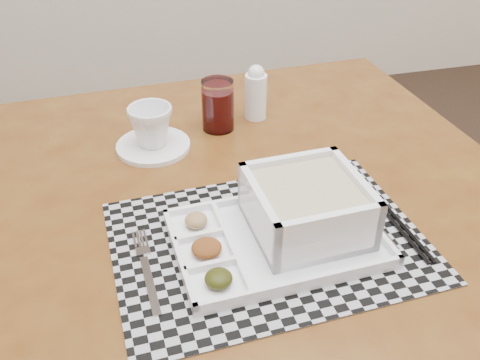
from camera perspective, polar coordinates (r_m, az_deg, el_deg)
The scene contains 10 objects.
dining_table at distance 0.99m, azimuth -0.07°, elevation -6.15°, with size 1.11×1.11×0.80m.
placemat at distance 0.86m, azimuth 3.04°, elevation -6.55°, with size 0.49×0.35×0.00m, color #9D9CA3.
serving_tray at distance 0.85m, azimuth 6.04°, elevation -3.98°, with size 0.33×0.23×0.10m.
fork at distance 0.82m, azimuth -9.90°, elevation -9.18°, with size 0.02×0.19×0.00m.
spoon at distance 0.96m, azimuth 12.22°, elevation -2.03°, with size 0.04×0.18×0.01m.
chopsticks at distance 0.94m, azimuth 15.77°, elevation -3.62°, with size 0.03×0.24×0.01m.
saucer at distance 1.10m, azimuth -9.23°, elevation 3.61°, with size 0.15×0.15×0.01m, color white.
cup at distance 1.08m, azimuth -9.45°, elevation 5.71°, with size 0.09×0.09×0.08m, color white.
juice_glass at distance 1.14m, azimuth -2.38°, elevation 7.80°, with size 0.07×0.07×0.11m.
creamer_bottle at distance 1.18m, azimuth 1.70°, elevation 9.28°, with size 0.05×0.05×0.12m.
Camera 1 is at (-0.76, -0.27, 1.36)m, focal length 40.00 mm.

